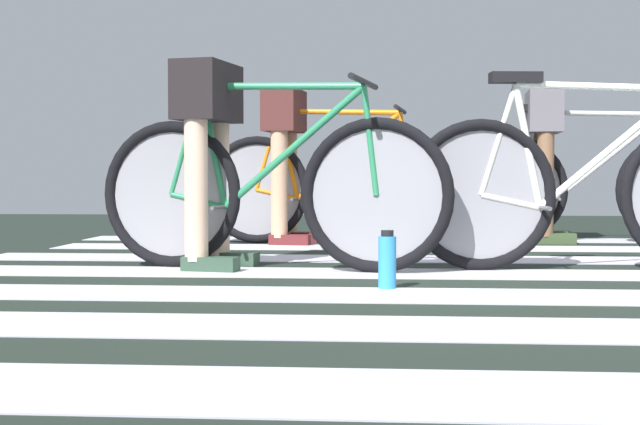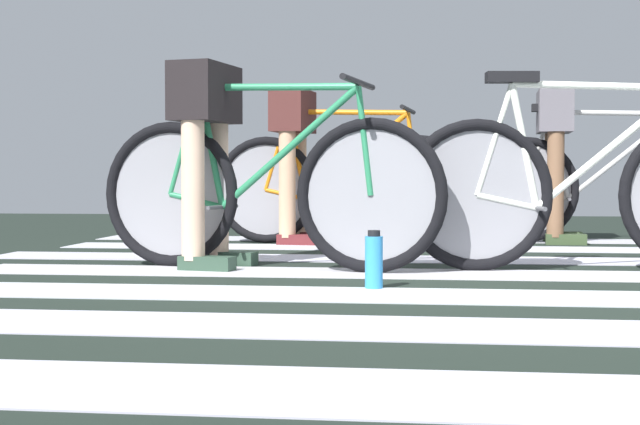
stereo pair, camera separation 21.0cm
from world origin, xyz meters
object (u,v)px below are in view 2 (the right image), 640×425
object	(u,v)px
cyclist_4_of_4	(555,145)
water_bottle	(374,261)
bicycle_3_of_4	(339,186)
cyclist_3_of_4	(294,144)
bicycle_1_of_4	(266,189)
bicycle_4_of_4	(603,186)
bicycle_2_of_4	(585,189)
cyclist_1_of_4	(206,136)

from	to	relation	value
cyclist_4_of_4	water_bottle	xyz separation A→B (m)	(-1.06, -2.66, -0.55)
bicycle_3_of_4	cyclist_3_of_4	xyz separation A→B (m)	(-0.31, 0.04, 0.27)
bicycle_1_of_4	cyclist_4_of_4	world-z (taller)	cyclist_4_of_4
water_bottle	bicycle_3_of_4	bearing A→B (deg)	98.81
bicycle_4_of_4	cyclist_4_of_4	size ratio (longest dim) A/B	1.70
bicycle_3_of_4	cyclist_4_of_4	bearing A→B (deg)	18.43
bicycle_4_of_4	bicycle_2_of_4	bearing A→B (deg)	-99.46
bicycle_3_of_4	cyclist_1_of_4	bearing A→B (deg)	-99.71
bicycle_3_of_4	bicycle_2_of_4	bearing A→B (deg)	-43.16
bicycle_2_of_4	bicycle_3_of_4	world-z (taller)	same
cyclist_3_of_4	bicycle_4_of_4	bearing A→B (deg)	13.47
cyclist_4_of_4	bicycle_3_of_4	bearing A→B (deg)	-165.16
bicycle_2_of_4	bicycle_3_of_4	distance (m)	2.05
bicycle_1_of_4	cyclist_4_of_4	distance (m)	2.56
bicycle_1_of_4	bicycle_3_of_4	world-z (taller)	same
bicycle_1_of_4	bicycle_2_of_4	world-z (taller)	same
bicycle_3_of_4	water_bottle	size ratio (longest dim) A/B	7.43
cyclist_1_of_4	cyclist_4_of_4	xyz separation A→B (m)	(1.92, 1.91, 0.02)
water_bottle	bicycle_1_of_4	bearing A→B (deg)	128.71
water_bottle	bicycle_4_of_4	bearing A→B (deg)	62.64
cyclist_3_of_4	cyclist_4_of_4	distance (m)	1.75
cyclist_3_of_4	water_bottle	xyz separation A→B (m)	(0.68, -2.41, -0.55)
bicycle_1_of_4	cyclist_3_of_4	size ratio (longest dim) A/B	1.68
bicycle_1_of_4	cyclist_4_of_4	xyz separation A→B (m)	(1.61, 1.97, 0.28)
bicycle_1_of_4	cyclist_1_of_4	bearing A→B (deg)	-180.00
bicycle_1_of_4	water_bottle	size ratio (longest dim) A/B	7.36
cyclist_1_of_4	cyclist_3_of_4	distance (m)	1.67
bicycle_2_of_4	bicycle_4_of_4	world-z (taller)	same
bicycle_3_of_4	bicycle_1_of_4	bearing A→B (deg)	-89.20
cyclist_1_of_4	bicycle_2_of_4	bearing A→B (deg)	12.59
bicycle_3_of_4	cyclist_4_of_4	distance (m)	1.48
bicycle_2_of_4	bicycle_4_of_4	size ratio (longest dim) A/B	1.00
cyclist_3_of_4	bicycle_4_of_4	world-z (taller)	cyclist_3_of_4
bicycle_1_of_4	cyclist_3_of_4	xyz separation A→B (m)	(-0.12, 1.72, 0.27)
bicycle_1_of_4	bicycle_2_of_4	size ratio (longest dim) A/B	0.99
bicycle_2_of_4	cyclist_4_of_4	distance (m)	1.89
bicycle_3_of_4	bicycle_4_of_4	xyz separation A→B (m)	(1.74, 0.27, 0.00)
bicycle_3_of_4	cyclist_3_of_4	size ratio (longest dim) A/B	1.70
cyclist_1_of_4	bicycle_2_of_4	distance (m)	1.82
bicycle_1_of_4	cyclist_4_of_4	bearing A→B (deg)	61.78
bicycle_4_of_4	cyclist_4_of_4	world-z (taller)	cyclist_4_of_4
water_bottle	cyclist_3_of_4	bearing A→B (deg)	105.65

